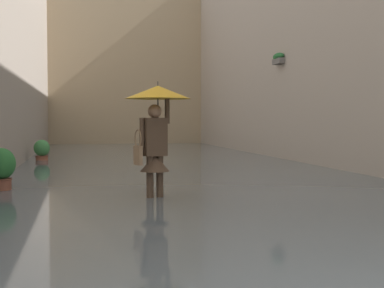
{
  "coord_description": "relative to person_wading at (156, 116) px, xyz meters",
  "views": [
    {
      "loc": [
        2.44,
        2.53,
        1.47
      ],
      "look_at": [
        0.49,
        -6.99,
        1.03
      ],
      "focal_mm": 50.65,
      "sensor_mm": 36.0,
      "label": 1
    }
  ],
  "objects": [
    {
      "name": "ground_plane",
      "position": [
        -1.2,
        -7.14,
        -1.53
      ],
      "size": [
        68.27,
        68.27,
        0.0
      ],
      "primitive_type": "plane",
      "color": "slate"
    },
    {
      "name": "flood_water",
      "position": [
        -1.2,
        -7.14,
        -1.45
      ],
      "size": [
        9.16,
        33.31,
        0.16
      ],
      "primitive_type": "cube",
      "color": "#515B60",
      "rests_on": "ground_plane"
    },
    {
      "name": "building_facade_left",
      "position": [
        -6.28,
        -7.13,
        3.29
      ],
      "size": [
        2.04,
        31.31,
        9.65
      ],
      "color": "#A89989",
      "rests_on": "ground_plane"
    },
    {
      "name": "building_facade_far",
      "position": [
        -1.2,
        -21.69,
        2.66
      ],
      "size": [
        11.96,
        1.8,
        8.39
      ],
      "primitive_type": "cube",
      "color": "tan",
      "rests_on": "ground_plane"
    },
    {
      "name": "person_wading",
      "position": [
        0.0,
        0.0,
        0.0
      ],
      "size": [
        1.11,
        1.11,
        2.11
      ],
      "color": "#4C4233",
      "rests_on": "ground_plane"
    },
    {
      "name": "potted_plant_far_right",
      "position": [
        2.71,
        -1.52,
        -0.99
      ],
      "size": [
        0.52,
        0.52,
        0.94
      ],
      "color": "brown",
      "rests_on": "ground_plane"
    },
    {
      "name": "potted_plant_mid_right",
      "position": [
        2.5,
        -9.05,
        -1.08
      ],
      "size": [
        0.51,
        0.51,
        0.82
      ],
      "color": "#9E563D",
      "rests_on": "ground_plane"
    }
  ]
}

